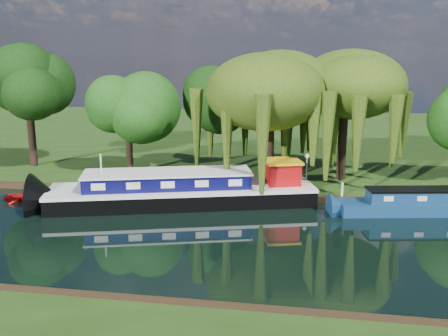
# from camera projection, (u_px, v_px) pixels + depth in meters

# --- Properties ---
(ground) EXTENTS (120.00, 120.00, 0.00)m
(ground) POSITION_uv_depth(u_px,v_px,m) (296.00, 244.00, 27.52)
(ground) COLOR black
(far_bank) EXTENTS (120.00, 52.00, 0.45)m
(far_bank) POSITION_uv_depth(u_px,v_px,m) (302.00, 138.00, 60.14)
(far_bank) COLOR #1C370F
(far_bank) RESTS_ON ground
(dutch_barge) EXTENTS (18.63, 8.98, 3.84)m
(dutch_barge) POSITION_uv_depth(u_px,v_px,m) (185.00, 191.00, 34.55)
(dutch_barge) COLOR black
(dutch_barge) RESTS_ON ground
(narrowboat) EXTENTS (12.41, 4.21, 1.78)m
(narrowboat) POSITION_uv_depth(u_px,v_px,m) (433.00, 204.00, 32.67)
(narrowboat) COLOR navy
(narrowboat) RESTS_ON ground
(red_dinghy) EXTENTS (3.83, 3.19, 0.68)m
(red_dinghy) POSITION_uv_depth(u_px,v_px,m) (29.00, 200.00, 35.72)
(red_dinghy) COLOR #A00B0D
(red_dinghy) RESTS_ON ground
(willow_left) EXTENTS (7.96, 7.96, 9.54)m
(willow_left) POSITION_uv_depth(u_px,v_px,m) (271.00, 92.00, 37.27)
(willow_left) COLOR black
(willow_left) RESTS_ON far_bank
(willow_right) EXTENTS (7.57, 7.57, 9.22)m
(willow_right) POSITION_uv_depth(u_px,v_px,m) (345.00, 94.00, 38.21)
(willow_right) COLOR black
(willow_right) RESTS_ON far_bank
(tree_far_left) EXTENTS (5.00, 5.00, 8.05)m
(tree_far_left) POSITION_uv_depth(u_px,v_px,m) (127.00, 107.00, 40.25)
(tree_far_left) COLOR black
(tree_far_left) RESTS_ON far_bank
(tree_far_back) EXTENTS (5.69, 5.69, 9.57)m
(tree_far_back) POSITION_uv_depth(u_px,v_px,m) (28.00, 90.00, 43.00)
(tree_far_back) COLOR black
(tree_far_back) RESTS_ON far_bank
(tree_far_mid) EXTENTS (4.89, 4.89, 8.01)m
(tree_far_mid) POSITION_uv_depth(u_px,v_px,m) (226.00, 105.00, 42.10)
(tree_far_mid) COLOR black
(tree_far_mid) RESTS_ON far_bank
(lamppost) EXTENTS (0.36, 0.36, 2.56)m
(lamppost) POSITION_uv_depth(u_px,v_px,m) (307.00, 161.00, 36.98)
(lamppost) COLOR silver
(lamppost) RESTS_ON far_bank
(mooring_posts) EXTENTS (19.16, 0.16, 1.00)m
(mooring_posts) POSITION_uv_depth(u_px,v_px,m) (292.00, 187.00, 35.46)
(mooring_posts) COLOR silver
(mooring_posts) RESTS_ON far_bank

